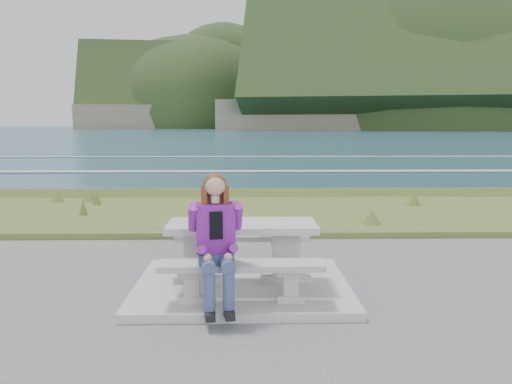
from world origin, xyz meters
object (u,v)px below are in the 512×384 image
at_px(picnic_table, 242,236).
at_px(bench_landward, 242,271).
at_px(seated_woman, 217,259).
at_px(bench_seaward, 242,241).

relative_size(picnic_table, bench_landward, 1.00).
relative_size(picnic_table, seated_woman, 1.26).
distance_m(bench_seaward, seated_woman, 1.57).
xyz_separation_m(bench_landward, bench_seaward, (0.00, 1.40, 0.00)).
xyz_separation_m(picnic_table, bench_landward, (0.00, -0.70, -0.23)).
height_order(picnic_table, seated_woman, seated_woman).
bearing_deg(picnic_table, bench_seaward, 90.00).
bearing_deg(seated_woman, picnic_table, 64.82).
distance_m(picnic_table, seated_woman, 0.88).
bearing_deg(bench_landward, bench_seaward, 90.00).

